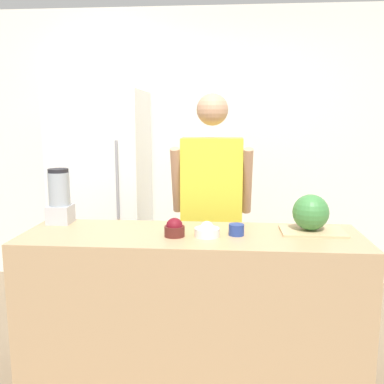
{
  "coord_description": "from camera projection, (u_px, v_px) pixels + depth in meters",
  "views": [
    {
      "loc": [
        0.21,
        -2.17,
        1.58
      ],
      "look_at": [
        0.0,
        0.35,
        1.15
      ],
      "focal_mm": 40.0,
      "sensor_mm": 36.0,
      "label": 1
    }
  ],
  "objects": [
    {
      "name": "wall_back",
      "position": [
        206.0,
        149.0,
        4.12
      ],
      "size": [
        8.0,
        0.06,
        2.6
      ],
      "color": "white",
      "rests_on": "ground_plane"
    },
    {
      "name": "counter_island",
      "position": [
        192.0,
        304.0,
        2.65
      ],
      "size": [
        2.04,
        0.63,
        0.9
      ],
      "color": "tan",
      "rests_on": "ground_plane"
    },
    {
      "name": "refrigerator",
      "position": [
        103.0,
        194.0,
        3.86
      ],
      "size": [
        0.77,
        0.73,
        1.83
      ],
      "color": "white",
      "rests_on": "ground_plane"
    },
    {
      "name": "person",
      "position": [
        212.0,
        211.0,
        3.19
      ],
      "size": [
        0.59,
        0.27,
        1.76
      ],
      "color": "#4C608C",
      "rests_on": "ground_plane"
    },
    {
      "name": "cutting_board",
      "position": [
        313.0,
        232.0,
        2.6
      ],
      "size": [
        0.38,
        0.25,
        0.01
      ],
      "color": "tan",
      "rests_on": "counter_island"
    },
    {
      "name": "watermelon",
      "position": [
        311.0,
        212.0,
        2.59
      ],
      "size": [
        0.22,
        0.22,
        0.22
      ],
      "color": "#3D7F3D",
      "rests_on": "cutting_board"
    },
    {
      "name": "bowl_cherries",
      "position": [
        175.0,
        229.0,
        2.51
      ],
      "size": [
        0.12,
        0.12,
        0.11
      ],
      "color": "#511E19",
      "rests_on": "counter_island"
    },
    {
      "name": "bowl_cream",
      "position": [
        207.0,
        231.0,
        2.51
      ],
      "size": [
        0.15,
        0.15,
        0.09
      ],
      "color": "white",
      "rests_on": "counter_island"
    },
    {
      "name": "bowl_small_blue",
      "position": [
        236.0,
        230.0,
        2.53
      ],
      "size": [
        0.09,
        0.09,
        0.07
      ],
      "color": "navy",
      "rests_on": "counter_island"
    },
    {
      "name": "blender",
      "position": [
        60.0,
        197.0,
        2.81
      ],
      "size": [
        0.15,
        0.15,
        0.36
      ],
      "color": "#B7B7BC",
      "rests_on": "counter_island"
    }
  ]
}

